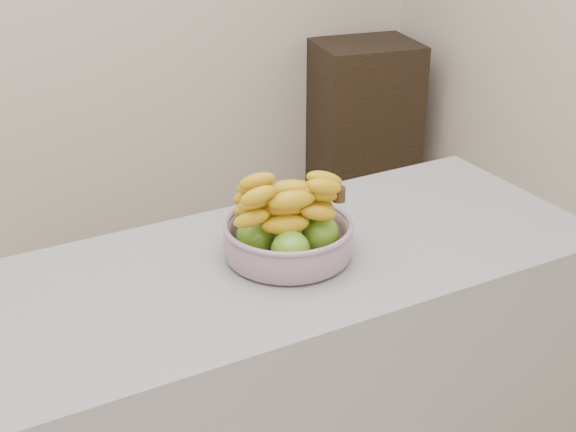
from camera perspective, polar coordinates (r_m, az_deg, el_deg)
cabinet at (r=3.99m, az=5.39°, el=6.21°), size 0.54×0.46×0.85m
fruit_bowl at (r=1.76m, az=-0.01°, el=-1.18°), size 0.29×0.29×0.18m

